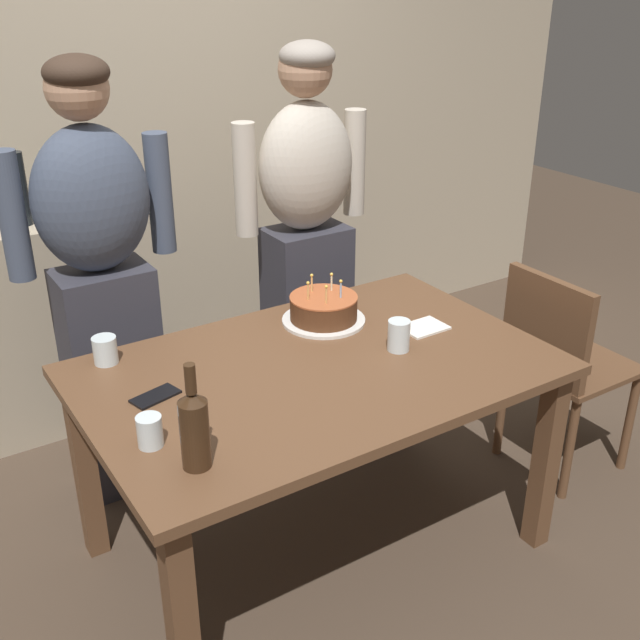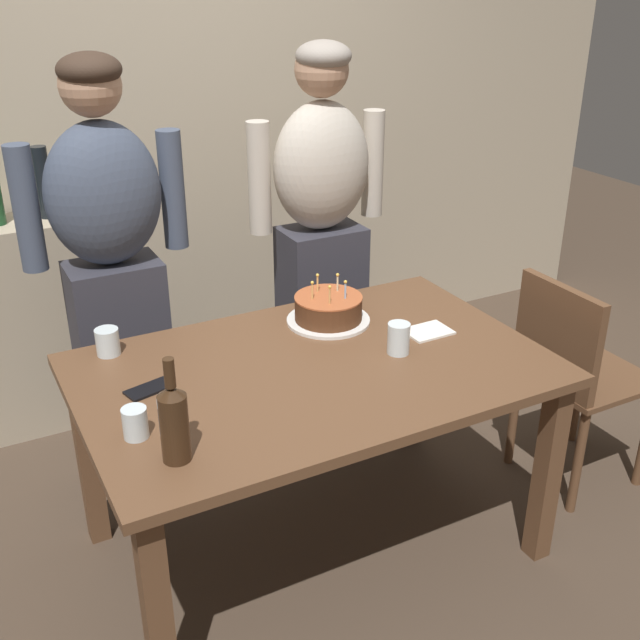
# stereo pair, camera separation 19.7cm
# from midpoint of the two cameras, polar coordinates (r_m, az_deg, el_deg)

# --- Properties ---
(ground_plane) EXTENTS (10.00, 10.00, 0.00)m
(ground_plane) POSITION_cam_midpoint_polar(r_m,az_deg,el_deg) (2.90, -2.21, -16.41)
(ground_plane) COLOR #47382B
(back_wall) EXTENTS (5.20, 0.10, 2.60)m
(back_wall) POSITION_cam_midpoint_polar(r_m,az_deg,el_deg) (3.65, -15.54, 14.45)
(back_wall) COLOR tan
(back_wall) RESTS_ON ground_plane
(dining_table) EXTENTS (1.50, 0.96, 0.74)m
(dining_table) POSITION_cam_midpoint_polar(r_m,az_deg,el_deg) (2.52, -2.45, -5.39)
(dining_table) COLOR brown
(dining_table) RESTS_ON ground_plane
(birthday_cake) EXTENTS (0.30, 0.30, 0.17)m
(birthday_cake) POSITION_cam_midpoint_polar(r_m,az_deg,el_deg) (2.75, -1.78, 0.74)
(birthday_cake) COLOR white
(birthday_cake) RESTS_ON dining_table
(water_glass_near) EXTENTS (0.07, 0.07, 0.09)m
(water_glass_near) POSITION_cam_midpoint_polar(r_m,az_deg,el_deg) (2.13, -15.21, -8.07)
(water_glass_near) COLOR silver
(water_glass_near) RESTS_ON dining_table
(water_glass_far) EXTENTS (0.08, 0.08, 0.09)m
(water_glass_far) POSITION_cam_midpoint_polar(r_m,az_deg,el_deg) (2.59, -17.84, -2.19)
(water_glass_far) COLOR silver
(water_glass_far) RESTS_ON dining_table
(water_glass_side) EXTENTS (0.08, 0.08, 0.11)m
(water_glass_side) POSITION_cam_midpoint_polar(r_m,az_deg,el_deg) (2.55, 3.69, -1.19)
(water_glass_side) COLOR silver
(water_glass_side) RESTS_ON dining_table
(wine_bottle) EXTENTS (0.08, 0.08, 0.30)m
(wine_bottle) POSITION_cam_midpoint_polar(r_m,az_deg,el_deg) (1.99, -12.20, -7.91)
(wine_bottle) COLOR #382314
(wine_bottle) RESTS_ON dining_table
(cell_phone) EXTENTS (0.16, 0.10, 0.01)m
(cell_phone) POSITION_cam_midpoint_polar(r_m,az_deg,el_deg) (2.37, -14.53, -5.59)
(cell_phone) COLOR black
(cell_phone) RESTS_ON dining_table
(napkin_stack) EXTENTS (0.16, 0.12, 0.01)m
(napkin_stack) POSITION_cam_midpoint_polar(r_m,az_deg,el_deg) (2.73, 5.69, -0.59)
(napkin_stack) COLOR white
(napkin_stack) RESTS_ON dining_table
(person_man_bearded) EXTENTS (0.61, 0.27, 1.66)m
(person_man_bearded) POSITION_cam_midpoint_polar(r_m,az_deg,el_deg) (2.90, -17.83, 2.71)
(person_man_bearded) COLOR #33333D
(person_man_bearded) RESTS_ON ground_plane
(person_woman_cardigan) EXTENTS (0.61, 0.27, 1.66)m
(person_woman_cardigan) POSITION_cam_midpoint_polar(r_m,az_deg,el_deg) (3.21, -2.79, 6.04)
(person_woman_cardigan) COLOR #33333D
(person_woman_cardigan) RESTS_ON ground_plane
(dining_chair) EXTENTS (0.42, 0.42, 0.87)m
(dining_chair) POSITION_cam_midpoint_polar(r_m,az_deg,el_deg) (3.11, 15.65, -2.76)
(dining_chair) COLOR brown
(dining_chair) RESTS_ON ground_plane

